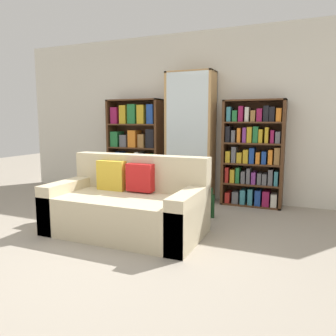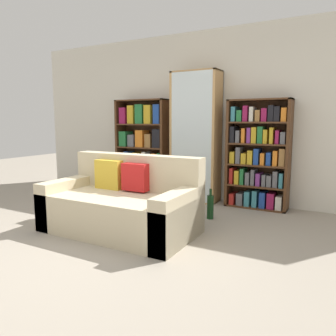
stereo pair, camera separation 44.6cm
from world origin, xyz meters
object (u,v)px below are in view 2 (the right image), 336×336
couch (122,205)px  bookshelf_right (258,156)px  wine_bottle (210,207)px  display_cabinet (196,138)px  bookshelf_left (143,148)px

couch → bookshelf_right: 2.18m
wine_bottle → bookshelf_right: bearing=65.7°
display_cabinet → wine_bottle: (0.60, -0.86, -0.85)m
wine_bottle → bookshelf_left: bearing=151.7°
couch → wine_bottle: bearing=51.3°
bookshelf_left → wine_bottle: bookshelf_left is taller
display_cabinet → wine_bottle: display_cabinet is taller
bookshelf_left → bookshelf_right: bookshelf_left is taller
bookshelf_left → bookshelf_right: size_ratio=1.03×
couch → display_cabinet: 1.93m
display_cabinet → bookshelf_right: display_cabinet is taller
couch → bookshelf_left: (-0.87, 1.80, 0.50)m
bookshelf_left → bookshelf_right: 2.01m
display_cabinet → bookshelf_right: 1.02m
bookshelf_left → wine_bottle: 1.95m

